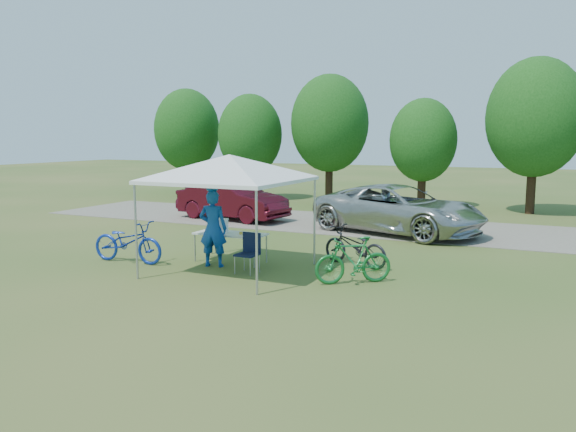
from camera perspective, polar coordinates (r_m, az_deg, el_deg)
name	(u,v)px	position (r m, az deg, el deg)	size (l,w,h in m)	color
ground	(231,271)	(13.30, -5.83, -5.59)	(100.00, 100.00, 0.00)	#2D5119
gravel_strip	(344,224)	(20.44, 5.72, -0.77)	(24.00, 5.00, 0.02)	gray
canopy	(229,158)	(12.93, -6.00, 5.90)	(4.53, 4.53, 3.00)	#A5A5AA
treeline	(383,128)	(26.07, 9.67, 8.82)	(24.89, 4.28, 6.30)	#382314
folding_table	(230,235)	(14.12, -5.88, -1.90)	(1.80, 0.75, 0.74)	white
folding_chair	(249,249)	(13.04, -3.95, -3.39)	(0.49, 0.50, 0.92)	black
cooler	(218,225)	(14.28, -7.17, -0.94)	(0.47, 0.32, 0.34)	white
ice_cream_cup	(241,233)	(13.90, -4.81, -1.74)	(0.08, 0.08, 0.06)	gold
cyclist	(213,229)	(13.65, -7.62, -1.27)	(0.68, 0.45, 1.87)	#13429B
bike_blue	(128,242)	(14.58, -15.96, -2.53)	(0.70, 2.01, 1.06)	#112E9C
bike_green	(353,260)	(12.11, 6.65, -4.48)	(0.48, 1.70, 1.02)	#197430
bike_dark	(355,246)	(13.76, 6.78, -3.08)	(0.64, 1.84, 0.97)	black
minivan	(399,209)	(18.60, 11.17, 0.71)	(2.59, 5.62, 1.56)	#BABAB5
sedan	(232,200)	(21.40, -5.71, 1.64)	(1.56, 4.46, 1.47)	#480C17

